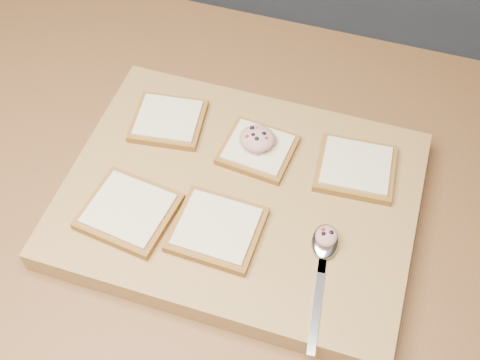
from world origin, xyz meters
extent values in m
cube|color=slate|center=(0.00, 0.00, 0.42)|extent=(1.90, 0.75, 0.84)
cube|color=brown|center=(0.00, 0.00, 0.87)|extent=(2.00, 0.80, 0.06)
cube|color=#A57E47|center=(-0.04, -0.06, 0.92)|extent=(0.54, 0.41, 0.04)
cube|color=brown|center=(-0.20, 0.03, 0.95)|extent=(0.13, 0.12, 0.01)
cube|color=beige|center=(-0.20, 0.03, 0.96)|extent=(0.11, 0.10, 0.00)
cube|color=brown|center=(-0.04, 0.02, 0.95)|extent=(0.12, 0.11, 0.01)
cube|color=beige|center=(-0.04, 0.02, 0.96)|extent=(0.10, 0.10, 0.00)
cube|color=brown|center=(0.12, 0.03, 0.95)|extent=(0.13, 0.12, 0.01)
cube|color=beige|center=(0.12, 0.03, 0.96)|extent=(0.11, 0.10, 0.00)
cube|color=brown|center=(-0.19, -0.15, 0.95)|extent=(0.14, 0.13, 0.01)
cube|color=beige|center=(-0.19, -0.15, 0.96)|extent=(0.12, 0.11, 0.00)
cube|color=brown|center=(-0.05, -0.14, 0.95)|extent=(0.13, 0.12, 0.01)
cube|color=beige|center=(-0.05, -0.14, 0.96)|extent=(0.11, 0.10, 0.00)
ellipsoid|color=tan|center=(-0.04, 0.03, 0.97)|extent=(0.06, 0.05, 0.03)
sphere|color=black|center=(-0.03, 0.03, 0.98)|extent=(0.01, 0.01, 0.01)
sphere|color=black|center=(-0.05, 0.04, 0.98)|extent=(0.01, 0.01, 0.01)
sphere|color=black|center=(-0.04, 0.02, 0.98)|extent=(0.01, 0.01, 0.01)
sphere|color=black|center=(-0.05, 0.02, 0.98)|extent=(0.01, 0.01, 0.01)
sphere|color=#A5140C|center=(-0.03, 0.02, 0.98)|extent=(0.01, 0.01, 0.01)
sphere|color=#A5140C|center=(-0.05, 0.04, 0.98)|extent=(0.01, 0.01, 0.01)
sphere|color=#A5140C|center=(-0.06, 0.02, 0.98)|extent=(0.01, 0.01, 0.01)
ellipsoid|color=silver|center=(0.10, -0.11, 0.95)|extent=(0.05, 0.06, 0.01)
cube|color=silver|center=(0.10, -0.14, 0.94)|extent=(0.02, 0.04, 0.00)
cube|color=silver|center=(0.11, -0.21, 0.94)|extent=(0.03, 0.15, 0.00)
ellipsoid|color=tan|center=(0.10, -0.11, 0.97)|extent=(0.03, 0.04, 0.02)
sphere|color=black|center=(0.11, -0.11, 0.97)|extent=(0.01, 0.01, 0.01)
sphere|color=black|center=(0.10, -0.11, 0.97)|extent=(0.01, 0.01, 0.01)
sphere|color=#A5140C|center=(0.09, -0.11, 0.97)|extent=(0.01, 0.01, 0.01)
camera|label=1|loc=(0.11, -0.56, 1.71)|focal=45.00mm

